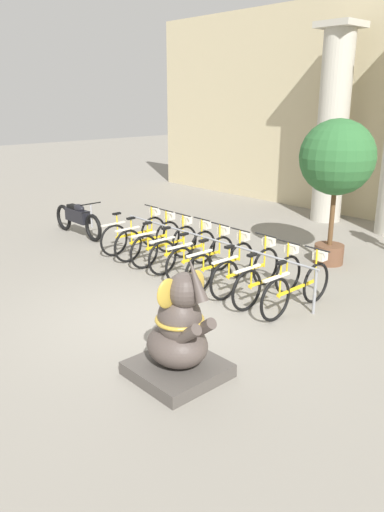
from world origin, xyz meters
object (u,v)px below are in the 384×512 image
(motorcycle, at_px, (78,218))
(potted_tree, at_px, (337,162))
(bicycle_8, at_px, (298,287))
(bicycle_6, at_px, (247,270))
(bicycle_7, at_px, (270,279))
(bicycle_2, at_px, (166,244))
(bicycle_4, at_px, (202,256))
(elephant_statue, at_px, (179,337))
(bicycle_0, at_px, (135,233))
(bicycle_3, at_px, (185,249))
(bicycle_5, at_px, (222,263))
(bicycle_1, at_px, (150,238))

(motorcycle, distance_m, potted_tree, 6.34)
(bicycle_8, xyz_separation_m, motorcycle, (-6.49, -0.28, 0.04))
(bicycle_6, bearing_deg, bicycle_7, -6.26)
(bicycle_2, distance_m, potted_tree, 3.81)
(bicycle_8, bearing_deg, bicycle_4, -179.67)
(bicycle_7, relative_size, elephant_statue, 1.09)
(elephant_statue, distance_m, motorcycle, 7.17)
(elephant_statue, relative_size, potted_tree, 0.56)
(bicycle_4, height_order, bicycle_8, same)
(bicycle_0, bearing_deg, bicycle_8, -0.33)
(bicycle_6, height_order, potted_tree, potted_tree)
(bicycle_0, xyz_separation_m, bicycle_7, (3.91, -0.06, 0.00))
(bicycle_3, distance_m, bicycle_6, 1.68)
(bicycle_3, bearing_deg, bicycle_4, -3.97)
(bicycle_4, bearing_deg, bicycle_6, 2.13)
(bicycle_8, relative_size, potted_tree, 0.61)
(bicycle_6, distance_m, motorcycle, 5.38)
(bicycle_4, distance_m, elephant_statue, 3.69)
(bicycle_2, distance_m, motorcycle, 3.15)
(elephant_statue, bearing_deg, bicycle_7, 106.37)
(bicycle_5, xyz_separation_m, elephant_statue, (1.92, -2.71, 0.14))
(bicycle_4, bearing_deg, bicycle_2, 179.21)
(bicycle_0, bearing_deg, bicycle_2, -1.18)
(bicycle_0, xyz_separation_m, bicycle_4, (2.24, -0.04, 0.00))
(bicycle_3, distance_m, motorcycle, 3.70)
(bicycle_1, xyz_separation_m, bicycle_6, (2.80, 0.03, 0.00))
(bicycle_2, relative_size, bicycle_7, 1.00)
(bicycle_2, bearing_deg, elephant_statue, -37.44)
(potted_tree, bearing_deg, bicycle_1, -139.23)
(bicycle_3, height_order, elephant_statue, elephant_statue)
(bicycle_6, xyz_separation_m, potted_tree, (0.09, 2.46, 1.71))
(bicycle_7, xyz_separation_m, potted_tree, (-0.47, 2.52, 1.71))
(bicycle_0, relative_size, motorcycle, 0.85)
(bicycle_7, bearing_deg, bicycle_0, 179.15)
(elephant_statue, bearing_deg, bicycle_2, 142.56)
(bicycle_4, relative_size, elephant_statue, 1.09)
(bicycle_6, xyz_separation_m, motorcycle, (-5.37, -0.30, 0.04))
(bicycle_2, distance_m, bicycle_3, 0.56)
(bicycle_8, distance_m, motorcycle, 6.49)
(bicycle_2, distance_m, bicycle_4, 1.12)
(bicycle_5, relative_size, bicycle_6, 1.00)
(bicycle_2, bearing_deg, bicycle_4, -0.79)
(bicycle_2, height_order, elephant_statue, elephant_statue)
(bicycle_3, distance_m, bicycle_8, 2.80)
(elephant_statue, xyz_separation_m, motorcycle, (-6.73, 2.47, -0.10))
(elephant_statue, bearing_deg, bicycle_8, 94.96)
(bicycle_1, xyz_separation_m, bicycle_7, (3.35, -0.03, 0.00))
(bicycle_3, relative_size, bicycle_4, 1.00)
(bicycle_3, xyz_separation_m, bicycle_8, (2.80, -0.03, 0.00))
(bicycle_5, distance_m, bicycle_7, 1.12)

